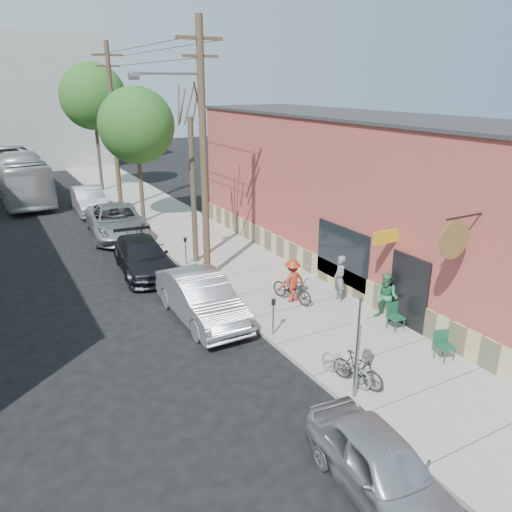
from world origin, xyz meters
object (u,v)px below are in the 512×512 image
utility_pole_near (202,150)px  parked_bike_a (358,369)px  tree_leafy_far (93,97)px  car_4 (89,200)px  car_0 (381,466)px  car_2 (143,257)px  car_1 (201,298)px  parking_meter_near (273,311)px  patio_chair_a (396,317)px  sign_post (358,339)px  parked_bike_b (346,365)px  parking_meter_far (186,246)px  patio_chair_b (445,346)px  cyclist (292,281)px  patron_green (386,297)px  car_3 (116,221)px  patron_grey (340,279)px  tree_bare (193,192)px  tree_leafy_mid (136,126)px  bus (19,176)px

utility_pole_near → parked_bike_a: utility_pole_near is taller
tree_leafy_far → car_4: (-2.22, -6.25, -6.05)m
car_0 → car_2: size_ratio=0.79×
car_1 → parked_bike_a: bearing=-71.6°
parked_bike_a → car_2: (-2.38, 11.38, 0.11)m
parking_meter_near → car_4: bearing=94.8°
patio_chair_a → car_2: (-5.55, 9.51, 0.13)m
sign_post → parked_bike_b: (0.29, 0.73, -1.23)m
parking_meter_far → patio_chair_b: (3.60, -11.29, -0.39)m
utility_pole_near → cyclist: (1.82, -3.73, -4.45)m
patron_green → car_0: patron_green is taller
parked_bike_b → car_3: car_3 is taller
patio_chair_a → car_3: 16.33m
patron_grey → car_0: (-4.94, -7.63, -0.36)m
parking_meter_far → patron_green: size_ratio=0.74×
patio_chair_b → car_2: (-5.45, 11.61, 0.13)m
tree_bare → patio_chair_a: bearing=-71.4°
tree_bare → tree_leafy_far: (0.00, 18.31, 3.53)m
tree_leafy_mid → bus: bearing=118.0°
parking_meter_near → parked_bike_b: parking_meter_near is taller
patron_green → parked_bike_a: bearing=-73.1°
parking_meter_near → car_0: parking_meter_near is taller
parking_meter_far → patio_chair_b: size_ratio=1.41×
tree_bare → tree_leafy_far: size_ratio=0.70×
car_3 → car_0: bearing=-84.5°
tree_leafy_far → car_1: tree_leafy_far is taller
sign_post → car_3: bearing=95.0°
sign_post → car_2: bearing=99.4°
utility_pole_near → car_0: (-1.59, -12.19, -4.73)m
tree_leafy_far → cyclist: 24.89m
parking_meter_near → parked_bike_a: 3.57m
bus → tree_leafy_mid: bearing=-64.0°
parking_meter_near → car_1: 2.83m
parked_bike_a → car_1: size_ratio=0.32×
parking_meter_far → tree_leafy_far: 19.42m
parking_meter_far → cyclist: cyclist is taller
tree_bare → tree_leafy_mid: bearing=90.0°
parking_meter_near → tree_leafy_far: size_ratio=0.14×
sign_post → car_1: size_ratio=0.57×
parked_bike_a → car_4: car_4 is taller
car_4 → patron_grey: bearing=-73.1°
utility_pole_near → tree_leafy_mid: 10.01m
tree_bare → patron_green: size_ratio=3.82×
parking_meter_near → car_0: size_ratio=0.31×
car_1 → tree_leafy_far: bearing=85.2°
car_4 → tree_bare: bearing=-78.1°
utility_pole_near → tree_leafy_mid: (0.41, 10.00, 0.18)m
patio_chair_a → patron_grey: 2.77m
parked_bike_a → car_2: bearing=83.1°
parking_meter_near → utility_pole_near: size_ratio=0.12×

